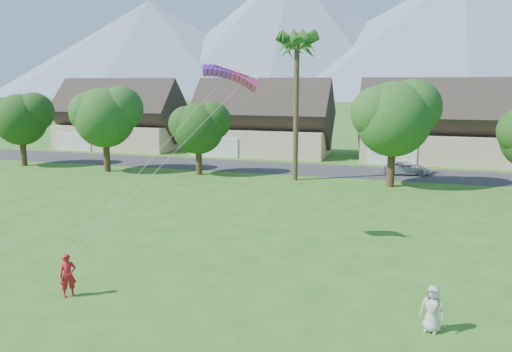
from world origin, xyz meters
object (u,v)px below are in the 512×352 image
at_px(watcher, 432,309).
at_px(parafoil_kite, 231,74).
at_px(kite_flyer, 68,276).
at_px(parked_car, 406,168).

bearing_deg(watcher, parafoil_kite, 162.58).
height_order(kite_flyer, parafoil_kite, parafoil_kite).
bearing_deg(parafoil_kite, kite_flyer, -136.52).
height_order(kite_flyer, parked_car, kite_flyer).
xyz_separation_m(kite_flyer, watcher, (13.63, 1.14, -0.05)).
xyz_separation_m(watcher, parked_car, (-0.93, 30.38, -0.24)).
bearing_deg(parafoil_kite, watcher, -52.13).
bearing_deg(parked_car, parafoil_kite, 151.89).
relative_size(parked_car, parafoil_kite, 1.43).
height_order(watcher, parked_car, watcher).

